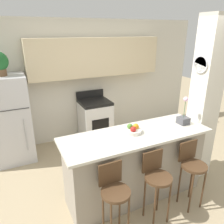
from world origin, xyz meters
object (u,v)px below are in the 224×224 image
bar_stool_left (114,192)px  orchid_vase (184,118)px  stove_range (95,120)px  bar_stool_mid (156,178)px  refrigerator (8,120)px  bar_stool_right (192,166)px  fruit_bowl (133,130)px

bar_stool_left → orchid_vase: orchid_vase is taller
stove_range → bar_stool_mid: size_ratio=1.14×
bar_stool_mid → orchid_vase: orchid_vase is taller
refrigerator → bar_stool_mid: 2.82m
bar_stool_mid → bar_stool_right: size_ratio=1.00×
refrigerator → bar_stool_right: 3.18m
bar_stool_left → bar_stool_right: bearing=0.0°
fruit_bowl → bar_stool_mid: bearing=-86.5°
refrigerator → orchid_vase: refrigerator is taller
stove_range → bar_stool_right: size_ratio=1.14×
refrigerator → stove_range: refrigerator is taller
stove_range → bar_stool_mid: 2.39m
stove_range → bar_stool_right: (0.45, -2.38, 0.16)m
bar_stool_mid → orchid_vase: (0.80, 0.48, 0.48)m
bar_stool_mid → bar_stool_right: (0.58, 0.00, 0.00)m
bar_stool_right → orchid_vase: bearing=65.0°
refrigerator → fruit_bowl: refrigerator is taller
bar_stool_right → fruit_bowl: fruit_bowl is taller
stove_range → bar_stool_left: 2.49m
stove_range → bar_stool_left: stove_range is taller
stove_range → fruit_bowl: 1.94m
refrigerator → bar_stool_right: refrigerator is taller
stove_range → fruit_bowl: bearing=-95.0°
refrigerator → bar_stool_left: refrigerator is taller
stove_range → fruit_bowl: fruit_bowl is taller
bar_stool_left → orchid_vase: 1.54m
bar_stool_right → bar_stool_mid: bearing=180.0°
stove_range → orchid_vase: size_ratio=2.55×
bar_stool_left → bar_stool_mid: 0.58m
bar_stool_mid → bar_stool_right: bearing=0.0°
stove_range → bar_stool_left: (-0.71, -2.38, 0.16)m
stove_range → bar_stool_right: stove_range is taller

